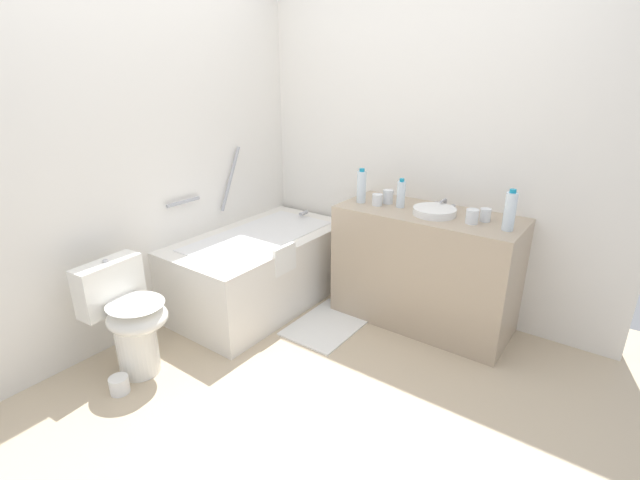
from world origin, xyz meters
name	(u,v)px	position (x,y,z in m)	size (l,w,h in m)	color
ground_plane	(300,389)	(0.00, 0.00, 0.00)	(3.84, 3.84, 0.00)	#C1AD8E
wall_back_tiled	(136,163)	(0.00, 1.35, 1.18)	(3.24, 0.10, 2.36)	white
wall_right_mirror	(421,152)	(1.47, 0.00, 1.18)	(0.10, 3.00, 2.36)	white
bathtub	(261,267)	(0.67, 0.92, 0.30)	(1.42, 0.78, 1.18)	white
toilet	(129,318)	(-0.45, 0.94, 0.37)	(0.41, 0.50, 0.71)	white
vanity_counter	(424,268)	(1.15, -0.24, 0.42)	(0.55, 1.25, 0.84)	tan
sink_basin	(434,211)	(1.11, -0.29, 0.86)	(0.29, 0.29, 0.05)	white
sink_faucet	(444,204)	(1.29, -0.29, 0.87)	(0.10, 0.15, 0.07)	#A0A0A5
water_bottle_0	(361,187)	(1.09, 0.27, 0.96)	(0.07, 0.07, 0.25)	silver
water_bottle_1	(510,211)	(1.08, -0.77, 0.96)	(0.07, 0.07, 0.26)	silver
water_bottle_2	(401,194)	(1.14, -0.02, 0.94)	(0.06, 0.06, 0.21)	silver
drinking_glass_0	(377,200)	(1.09, 0.14, 0.88)	(0.07, 0.07, 0.08)	white
drinking_glass_1	(472,216)	(1.08, -0.55, 0.89)	(0.08, 0.08, 0.09)	white
drinking_glass_2	(388,197)	(1.18, 0.10, 0.89)	(0.07, 0.07, 0.10)	white
drinking_glass_3	(485,215)	(1.18, -0.60, 0.88)	(0.07, 0.07, 0.08)	white
bath_mat	(328,324)	(0.68, 0.27, 0.01)	(0.64, 0.44, 0.01)	white
toilet_paper_roll	(119,385)	(-0.63, 0.83, 0.05)	(0.11, 0.11, 0.10)	white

